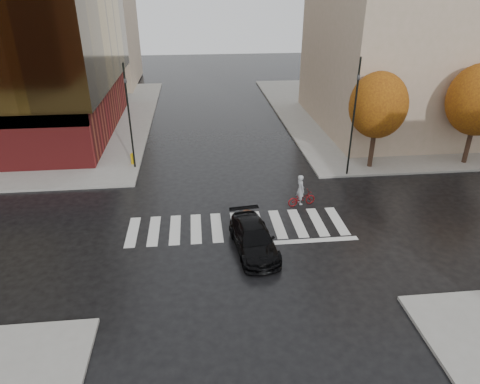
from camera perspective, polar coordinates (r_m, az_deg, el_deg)
The scene contains 12 objects.
ground at distance 22.52m, azimuth -0.25°, elevation -5.24°, with size 120.00×120.00×0.00m, color black.
sidewalk_ne at distance 47.64m, azimuth 23.30°, elevation 10.02°, with size 30.00×30.00×0.15m, color gray.
crosswalk at distance 22.94m, azimuth -0.38°, elevation -4.58°, with size 12.00×3.00×0.01m, color silver.
building_ne_tan at distance 40.82m, azimuth 23.14°, elevation 20.74°, with size 16.00×16.00×18.00m, color tan.
tree_ne_a at distance 29.95m, azimuth 17.95°, elevation 10.93°, with size 3.80×3.80×6.50m.
tree_ne_b at distance 33.33m, azimuth 29.28°, elevation 10.64°, with size 4.20×4.20×6.89m.
sedan at distance 20.72m, azimuth 1.83°, elevation -6.22°, with size 1.83×4.49×1.30m, color black.
cyclist at distance 24.98m, azimuth 8.15°, elevation -0.41°, with size 1.78×0.96×1.92m.
traffic_light_nw at distance 29.42m, azimuth -14.64°, elevation 10.45°, with size 0.21×0.19×7.05m.
traffic_light_ne at distance 28.21m, azimuth 15.02°, elevation 10.51°, with size 0.16×0.19×7.59m.
fire_hydrant at distance 31.09m, azimuth -14.14°, elevation 4.43°, with size 0.29×0.29×0.81m.
manhole at distance 24.30m, azimuth 0.97°, elevation -2.67°, with size 0.56×0.56×0.01m, color #432618.
Camera 1 is at (-1.93, -19.07, 11.82)m, focal length 32.00 mm.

